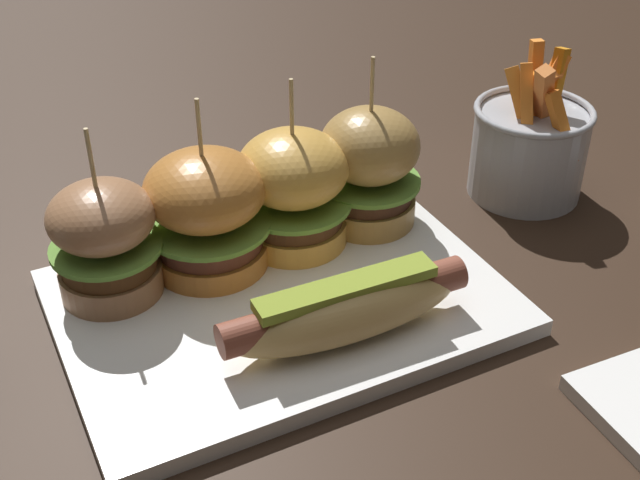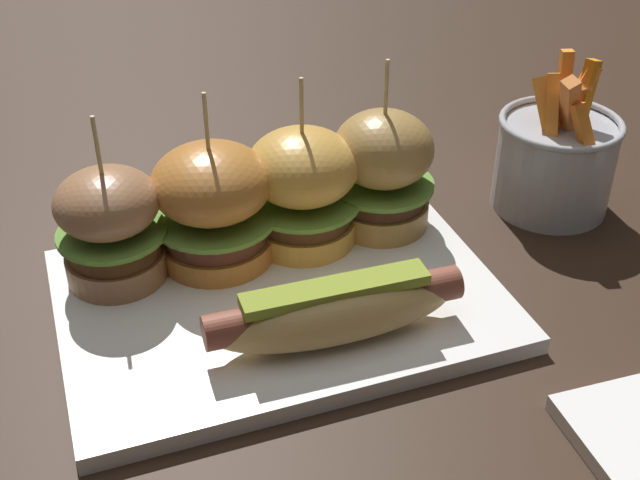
{
  "view_description": "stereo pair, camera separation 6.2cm",
  "coord_description": "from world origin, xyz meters",
  "px_view_note": "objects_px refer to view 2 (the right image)",
  "views": [
    {
      "loc": [
        -0.2,
        -0.46,
        0.4
      ],
      "look_at": [
        0.03,
        0.0,
        0.05
      ],
      "focal_mm": 46.69,
      "sensor_mm": 36.0,
      "label": 1
    },
    {
      "loc": [
        -0.14,
        -0.48,
        0.4
      ],
      "look_at": [
        0.03,
        0.0,
        0.05
      ],
      "focal_mm": 46.69,
      "sensor_mm": 36.0,
      "label": 2
    }
  ],
  "objects_px": {
    "hot_dog": "(335,310)",
    "slider_far_right": "(383,169)",
    "platter_main": "(280,299)",
    "slider_far_left": "(110,225)",
    "fries_bucket": "(555,159)",
    "slider_center_right": "(303,186)",
    "slider_center_left": "(213,203)"
  },
  "relations": [
    {
      "from": "hot_dog",
      "to": "slider_far_right",
      "type": "distance_m",
      "value": 0.16
    },
    {
      "from": "platter_main",
      "to": "slider_far_right",
      "type": "distance_m",
      "value": 0.14
    },
    {
      "from": "hot_dog",
      "to": "slider_far_left",
      "type": "xyz_separation_m",
      "value": [
        -0.13,
        0.12,
        0.02
      ]
    },
    {
      "from": "hot_dog",
      "to": "fries_bucket",
      "type": "distance_m",
      "value": 0.28
    },
    {
      "from": "fries_bucket",
      "to": "slider_far_left",
      "type": "bearing_deg",
      "value": 179.54
    },
    {
      "from": "slider_center_right",
      "to": "slider_far_right",
      "type": "distance_m",
      "value": 0.07
    },
    {
      "from": "platter_main",
      "to": "hot_dog",
      "type": "xyz_separation_m",
      "value": [
        0.02,
        -0.06,
        0.03
      ]
    },
    {
      "from": "slider_far_left",
      "to": "slider_center_left",
      "type": "xyz_separation_m",
      "value": [
        0.08,
        0.0,
        0.0
      ]
    },
    {
      "from": "slider_far_left",
      "to": "fries_bucket",
      "type": "height_order",
      "value": "slider_far_left"
    },
    {
      "from": "slider_center_left",
      "to": "fries_bucket",
      "type": "distance_m",
      "value": 0.31
    },
    {
      "from": "hot_dog",
      "to": "fries_bucket",
      "type": "height_order",
      "value": "fries_bucket"
    },
    {
      "from": "hot_dog",
      "to": "slider_far_right",
      "type": "height_order",
      "value": "slider_far_right"
    },
    {
      "from": "slider_far_right",
      "to": "platter_main",
      "type": "bearing_deg",
      "value": -149.92
    },
    {
      "from": "slider_center_left",
      "to": "slider_far_right",
      "type": "relative_size",
      "value": 0.96
    },
    {
      "from": "hot_dog",
      "to": "slider_far_right",
      "type": "xyz_separation_m",
      "value": [
        0.09,
        0.13,
        0.03
      ]
    },
    {
      "from": "slider_far_left",
      "to": "slider_center_right",
      "type": "relative_size",
      "value": 0.96
    },
    {
      "from": "slider_far_left",
      "to": "slider_far_right",
      "type": "bearing_deg",
      "value": 0.35
    },
    {
      "from": "platter_main",
      "to": "hot_dog",
      "type": "distance_m",
      "value": 0.07
    },
    {
      "from": "slider_far_left",
      "to": "hot_dog",
      "type": "bearing_deg",
      "value": -43.15
    },
    {
      "from": "hot_dog",
      "to": "fries_bucket",
      "type": "xyz_separation_m",
      "value": [
        0.25,
        0.12,
        0.01
      ]
    },
    {
      "from": "slider_center_left",
      "to": "fries_bucket",
      "type": "bearing_deg",
      "value": -0.68
    },
    {
      "from": "slider_center_left",
      "to": "slider_far_right",
      "type": "xyz_separation_m",
      "value": [
        0.14,
        0.0,
        0.0
      ]
    },
    {
      "from": "slider_far_left",
      "to": "slider_center_left",
      "type": "height_order",
      "value": "slider_center_left"
    },
    {
      "from": "platter_main",
      "to": "hot_dog",
      "type": "relative_size",
      "value": 1.77
    },
    {
      "from": "platter_main",
      "to": "fries_bucket",
      "type": "bearing_deg",
      "value": 12.16
    },
    {
      "from": "platter_main",
      "to": "slider_center_right",
      "type": "bearing_deg",
      "value": 57.26
    },
    {
      "from": "slider_far_left",
      "to": "slider_center_right",
      "type": "distance_m",
      "value": 0.15
    },
    {
      "from": "slider_center_left",
      "to": "slider_far_left",
      "type": "bearing_deg",
      "value": -179.6
    },
    {
      "from": "hot_dog",
      "to": "slider_far_left",
      "type": "distance_m",
      "value": 0.18
    },
    {
      "from": "hot_dog",
      "to": "slider_far_left",
      "type": "relative_size",
      "value": 1.36
    },
    {
      "from": "platter_main",
      "to": "slider_far_right",
      "type": "bearing_deg",
      "value": 30.08
    },
    {
      "from": "hot_dog",
      "to": "slider_center_right",
      "type": "distance_m",
      "value": 0.13
    }
  ]
}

